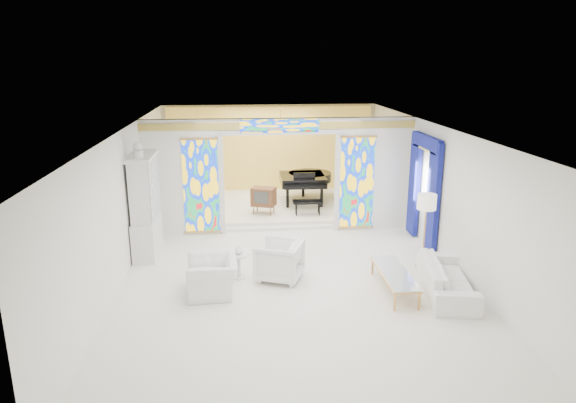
{
  "coord_description": "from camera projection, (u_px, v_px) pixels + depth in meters",
  "views": [
    {
      "loc": [
        -1.04,
        -10.99,
        4.44
      ],
      "look_at": [
        0.04,
        0.2,
        1.31
      ],
      "focal_mm": 32.0,
      "sensor_mm": 36.0,
      "label": 1
    }
  ],
  "objects": [
    {
      "name": "side_table",
      "position": [
        239.0,
        262.0,
        10.71
      ],
      "size": [
        0.45,
        0.45,
        0.53
      ],
      "rotation": [
        0.0,
        0.0,
        0.06
      ],
      "color": "silver",
      "rests_on": "floor"
    },
    {
      "name": "floor",
      "position": [
        287.0,
        258.0,
        11.83
      ],
      "size": [
        12.0,
        12.0,
        0.0
      ],
      "primitive_type": "plane",
      "color": "white",
      "rests_on": "ground"
    },
    {
      "name": "armchair_right",
      "position": [
        279.0,
        261.0,
        10.62
      ],
      "size": [
        1.16,
        1.14,
        0.82
      ],
      "primitive_type": "imported",
      "rotation": [
        0.0,
        0.0,
        -1.94
      ],
      "color": "white",
      "rests_on": "floor"
    },
    {
      "name": "chandelier",
      "position": [
        281.0,
        126.0,
        15.0
      ],
      "size": [
        0.48,
        0.48,
        0.3
      ],
      "primitive_type": "cylinder",
      "color": "#C48B44",
      "rests_on": "ceiling"
    },
    {
      "name": "coffee_table",
      "position": [
        395.0,
        274.0,
        10.09
      ],
      "size": [
        0.57,
        1.79,
        0.4
      ],
      "rotation": [
        0.0,
        0.0,
        -0.01
      ],
      "color": "silver",
      "rests_on": "floor"
    },
    {
      "name": "sofa",
      "position": [
        447.0,
        278.0,
        10.01
      ],
      "size": [
        1.23,
        2.28,
        0.63
      ],
      "primitive_type": "imported",
      "rotation": [
        0.0,
        0.0,
        1.38
      ],
      "color": "white",
      "rests_on": "floor"
    },
    {
      "name": "wall_right",
      "position": [
        439.0,
        192.0,
        11.75
      ],
      "size": [
        0.02,
        12.0,
        3.0
      ],
      "primitive_type": "cube",
      "color": "white",
      "rests_on": "floor"
    },
    {
      "name": "wall_front",
      "position": [
        338.0,
        334.0,
        5.67
      ],
      "size": [
        7.0,
        0.02,
        3.0
      ],
      "primitive_type": "cube",
      "color": "white",
      "rests_on": "floor"
    },
    {
      "name": "blue_drapes",
      "position": [
        424.0,
        182.0,
        12.39
      ],
      "size": [
        0.14,
        1.85,
        2.65
      ],
      "color": "navy",
      "rests_on": "wall_right"
    },
    {
      "name": "vase",
      "position": [
        238.0,
        250.0,
        10.64
      ],
      "size": [
        0.19,
        0.19,
        0.18
      ],
      "primitive_type": "imported",
      "rotation": [
        0.0,
        0.0,
        0.09
      ],
      "color": "white",
      "rests_on": "side_table"
    },
    {
      "name": "china_cabinet",
      "position": [
        145.0,
        206.0,
        11.79
      ],
      "size": [
        0.56,
        1.46,
        2.72
      ],
      "color": "silver",
      "rests_on": "floor"
    },
    {
      "name": "wall_back",
      "position": [
        270.0,
        150.0,
        17.18
      ],
      "size": [
        7.0,
        0.02,
        3.0
      ],
      "primitive_type": "cube",
      "color": "white",
      "rests_on": "floor"
    },
    {
      "name": "partition_wall",
      "position": [
        280.0,
        170.0,
        13.3
      ],
      "size": [
        7.0,
        0.22,
        3.0
      ],
      "color": "white",
      "rests_on": "floor"
    },
    {
      "name": "alcove_platform",
      "position": [
        274.0,
        206.0,
        15.74
      ],
      "size": [
        6.8,
        3.8,
        0.18
      ],
      "primitive_type": "cube",
      "color": "white",
      "rests_on": "floor"
    },
    {
      "name": "floor_lamp",
      "position": [
        427.0,
        205.0,
        10.95
      ],
      "size": [
        0.45,
        0.45,
        1.67
      ],
      "rotation": [
        0.0,
        0.0,
        -0.12
      ],
      "color": "#C48B44",
      "rests_on": "floor"
    },
    {
      "name": "ceiling",
      "position": [
        287.0,
        128.0,
        11.02
      ],
      "size": [
        7.0,
        12.0,
        0.02
      ],
      "primitive_type": "cube",
      "color": "white",
      "rests_on": "wall_back"
    },
    {
      "name": "wall_left",
      "position": [
        126.0,
        200.0,
        11.1
      ],
      "size": [
        0.02,
        12.0,
        3.0
      ],
      "primitive_type": "cube",
      "color": "white",
      "rests_on": "floor"
    },
    {
      "name": "grand_piano",
      "position": [
        306.0,
        179.0,
        15.82
      ],
      "size": [
        1.64,
        2.55,
        1.02
      ],
      "rotation": [
        0.0,
        0.0,
        -0.01
      ],
      "color": "black",
      "rests_on": "alcove_platform"
    },
    {
      "name": "stained_glass_left",
      "position": [
        201.0,
        186.0,
        13.1
      ],
      "size": [
        0.9,
        0.04,
        2.4
      ],
      "primitive_type": "cube",
      "color": "gold",
      "rests_on": "partition_wall"
    },
    {
      "name": "tv_console",
      "position": [
        264.0,
        197.0,
        14.54
      ],
      "size": [
        0.76,
        0.65,
        0.75
      ],
      "rotation": [
        0.0,
        0.0,
        -0.37
      ],
      "color": "brown",
      "rests_on": "alcove_platform"
    },
    {
      "name": "stained_glass_right",
      "position": [
        357.0,
        183.0,
        13.48
      ],
      "size": [
        0.9,
        0.04,
        2.4
      ],
      "primitive_type": "cube",
      "color": "gold",
      "rests_on": "partition_wall"
    },
    {
      "name": "gold_curtain_back",
      "position": [
        270.0,
        151.0,
        17.07
      ],
      "size": [
        6.7,
        0.1,
        2.9
      ],
      "primitive_type": "cube",
      "color": "#E1BC4E",
      "rests_on": "wall_back"
    },
    {
      "name": "armchair_left",
      "position": [
        212.0,
        276.0,
        10.01
      ],
      "size": [
        1.02,
        1.15,
        0.71
      ],
      "primitive_type": "imported",
      "rotation": [
        0.0,
        0.0,
        -1.51
      ],
      "color": "white",
      "rests_on": "floor"
    },
    {
      "name": "stained_glass_transom",
      "position": [
        280.0,
        126.0,
        12.89
      ],
      "size": [
        2.0,
        0.04,
        0.34
      ],
      "primitive_type": "cube",
      "color": "gold",
      "rests_on": "partition_wall"
    }
  ]
}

